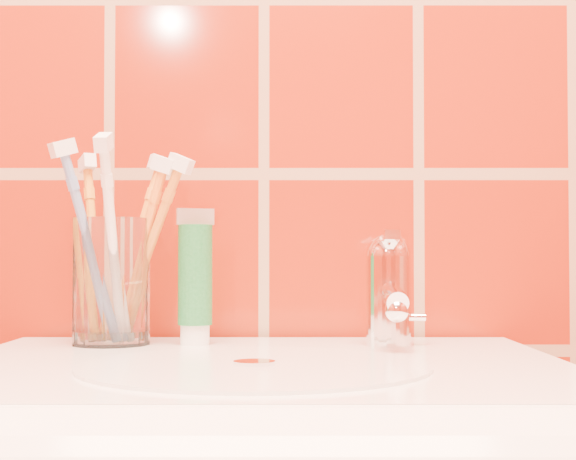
{
  "coord_description": "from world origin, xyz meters",
  "views": [
    {
      "loc": [
        0.03,
        0.16,
        0.95
      ],
      "look_at": [
        0.03,
        1.08,
        0.97
      ],
      "focal_mm": 55.0,
      "sensor_mm": 36.0,
      "label": 1
    }
  ],
  "objects": [
    {
      "name": "toothbrush_1",
      "position": [
        -0.18,
        1.08,
        0.96
      ],
      "size": [
        0.14,
        0.14,
        0.23
      ],
      "primitive_type": null,
      "rotation": [
        0.3,
        0.0,
        -0.88
      ],
      "color": "#6C8AC1",
      "rests_on": "glass_tumbler"
    },
    {
      "name": "faucet",
      "position": [
        0.14,
        1.09,
        0.91
      ],
      "size": [
        0.05,
        0.11,
        0.12
      ],
      "color": "white",
      "rests_on": "pedestal_sink"
    },
    {
      "name": "toothbrush_2",
      "position": [
        -0.14,
        1.13,
        0.95
      ],
      "size": [
        0.13,
        0.11,
        0.22
      ],
      "primitive_type": null,
      "rotation": [
        0.29,
        0.0,
        1.99
      ],
      "color": "orange",
      "rests_on": "glass_tumbler"
    },
    {
      "name": "toothbrush_5",
      "position": [
        -0.18,
        1.12,
        0.95
      ],
      "size": [
        0.1,
        0.13,
        0.22
      ],
      "primitive_type": null,
      "rotation": [
        0.26,
        0.0,
        -2.62
      ],
      "color": "orange",
      "rests_on": "glass_tumbler"
    },
    {
      "name": "toothpaste_tube",
      "position": [
        -0.07,
        1.1,
        0.92
      ],
      "size": [
        0.04,
        0.04,
        0.15
      ],
      "rotation": [
        0.0,
        0.0,
        0.37
      ],
      "color": "white",
      "rests_on": "pedestal_sink"
    },
    {
      "name": "toothbrush_0",
      "position": [
        -0.12,
        1.1,
        0.95
      ],
      "size": [
        0.15,
        0.13,
        0.21
      ],
      "primitive_type": null,
      "rotation": [
        0.39,
        0.0,
        1.21
      ],
      "color": "orange",
      "rests_on": "glass_tumbler"
    },
    {
      "name": "toothbrush_4",
      "position": [
        -0.15,
        1.07,
        0.96
      ],
      "size": [
        0.04,
        0.17,
        0.24
      ],
      "primitive_type": null,
      "rotation": [
        0.35,
        0.0,
        -0.06
      ],
      "color": "white",
      "rests_on": "glass_tumbler"
    },
    {
      "name": "wall_back",
      "position": [
        0.0,
        1.21,
        1.25
      ],
      "size": [
        2.2,
        0.02,
        2.5
      ],
      "primitive_type": "cube",
      "color": "#97200B",
      "rests_on": "floor"
    },
    {
      "name": "glass_tumbler",
      "position": [
        -0.16,
        1.1,
        0.92
      ],
      "size": [
        0.1,
        0.1,
        0.14
      ],
      "primitive_type": "cylinder",
      "rotation": [
        0.0,
        0.0,
        0.29
      ],
      "color": "white",
      "rests_on": "pedestal_sink"
    },
    {
      "name": "toothbrush_3",
      "position": [
        -0.13,
        1.1,
        0.95
      ],
      "size": [
        0.13,
        0.11,
        0.21
      ],
      "primitive_type": null,
      "rotation": [
        0.3,
        0.0,
        1.19
      ],
      "color": "orange",
      "rests_on": "glass_tumbler"
    }
  ]
}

